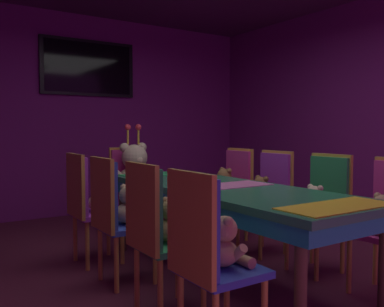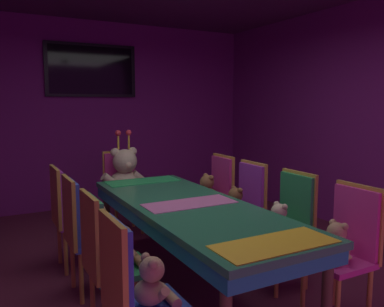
{
  "view_description": "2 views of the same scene",
  "coord_description": "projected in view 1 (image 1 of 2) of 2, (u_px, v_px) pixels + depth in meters",
  "views": [
    {
      "loc": [
        -2.09,
        -2.68,
        1.2
      ],
      "look_at": [
        -0.25,
        0.11,
        1.01
      ],
      "focal_mm": 39.72,
      "sensor_mm": 36.0,
      "label": 1
    },
    {
      "loc": [
        -1.5,
        -2.84,
        1.57
      ],
      "look_at": [
        -0.05,
        -0.14,
        1.18
      ],
      "focal_mm": 37.04,
      "sensor_mm": 36.0,
      "label": 2
    }
  ],
  "objects": [
    {
      "name": "wall_tv",
      "position": [
        88.0,
        68.0,
        5.92
      ],
      "size": [
        1.33,
        0.06,
        0.77
      ],
      "color": "black"
    },
    {
      "name": "chair_right_3",
      "position": [
        235.0,
        184.0,
        4.64
      ],
      "size": [
        0.42,
        0.41,
        0.98
      ],
      "rotation": [
        0.0,
        0.0,
        3.14
      ],
      "color": "#CC338C",
      "rests_on": "ground_plane"
    },
    {
      "name": "king_teddy_bear",
      "position": [
        135.0,
        172.0,
        4.78
      ],
      "size": [
        0.62,
        0.48,
        0.79
      ],
      "rotation": [
        0.0,
        0.0,
        -1.57
      ],
      "color": "beige",
      "rests_on": "throne_chair"
    },
    {
      "name": "teddy_left_1",
      "position": [
        172.0,
        223.0,
        2.77
      ],
      "size": [
        0.24,
        0.31,
        0.29
      ],
      "color": "#9E7247",
      "rests_on": "chair_left_1"
    },
    {
      "name": "chair_left_3",
      "position": [
        84.0,
        198.0,
        3.72
      ],
      "size": [
        0.42,
        0.41,
        0.98
      ],
      "color": "purple",
      "rests_on": "ground_plane"
    },
    {
      "name": "chair_left_1",
      "position": [
        153.0,
        224.0,
        2.69
      ],
      "size": [
        0.42,
        0.41,
        0.98
      ],
      "color": "#268C4C",
      "rests_on": "ground_plane"
    },
    {
      "name": "ground_plane",
      "position": [
        225.0,
        277.0,
        3.45
      ],
      "size": [
        7.9,
        7.9,
        0.0
      ],
      "primitive_type": "plane",
      "color": "#591E33"
    },
    {
      "name": "chair_right_1",
      "position": [
        325.0,
        200.0,
        3.61
      ],
      "size": [
        0.42,
        0.41,
        0.98
      ],
      "rotation": [
        0.0,
        0.0,
        3.14
      ],
      "color": "#268C4C",
      "rests_on": "ground_plane"
    },
    {
      "name": "teddy_right_3",
      "position": [
        224.0,
        185.0,
        4.56
      ],
      "size": [
        0.27,
        0.34,
        0.32
      ],
      "rotation": [
        0.0,
        0.0,
        3.14
      ],
      "color": "olive",
      "rests_on": "chair_right_3"
    },
    {
      "name": "teddy_right_0",
      "position": [
        382.0,
        216.0,
        3.01
      ],
      "size": [
        0.23,
        0.3,
        0.28
      ],
      "rotation": [
        0.0,
        0.0,
        3.14
      ],
      "color": "tan",
      "rests_on": "chair_right_0"
    },
    {
      "name": "teddy_left_2",
      "position": [
        129.0,
        207.0,
        3.31
      ],
      "size": [
        0.25,
        0.33,
        0.31
      ],
      "color": "tan",
      "rests_on": "chair_left_2"
    },
    {
      "name": "throne_chair",
      "position": [
        129.0,
        181.0,
        4.92
      ],
      "size": [
        0.41,
        0.42,
        0.98
      ],
      "rotation": [
        0.0,
        0.0,
        -1.57
      ],
      "color": "#CC338C",
      "rests_on": "ground_plane"
    },
    {
      "name": "banquet_table",
      "position": [
        225.0,
        197.0,
        3.41
      ],
      "size": [
        0.9,
        2.54,
        0.75
      ],
      "color": "#26724C",
      "rests_on": "ground_plane"
    },
    {
      "name": "wall_back",
      "position": [
        87.0,
        115.0,
        6.03
      ],
      "size": [
        5.2,
        0.12,
        2.8
      ],
      "primitive_type": "cube",
      "color": "#721E72",
      "rests_on": "ground_plane"
    },
    {
      "name": "chair_left_0",
      "position": [
        203.0,
        246.0,
        2.19
      ],
      "size": [
        0.42,
        0.41,
        0.98
      ],
      "color": "#2D47B2",
      "rests_on": "ground_plane"
    },
    {
      "name": "teddy_right_2",
      "position": [
        260.0,
        193.0,
        4.06
      ],
      "size": [
        0.24,
        0.31,
        0.29
      ],
      "rotation": [
        0.0,
        0.0,
        3.14
      ],
      "color": "brown",
      "rests_on": "chair_right_2"
    },
    {
      "name": "chair_right_2",
      "position": [
        271.0,
        191.0,
        4.14
      ],
      "size": [
        0.42,
        0.41,
        0.98
      ],
      "rotation": [
        0.0,
        0.0,
        3.14
      ],
      "color": "purple",
      "rests_on": "ground_plane"
    },
    {
      "name": "teddy_left_3",
      "position": [
        100.0,
        198.0,
        3.8
      ],
      "size": [
        0.24,
        0.31,
        0.29
      ],
      "color": "tan",
      "rests_on": "chair_left_3"
    },
    {
      "name": "chair_left_2",
      "position": [
        112.0,
        208.0,
        3.23
      ],
      "size": [
        0.42,
        0.41,
        0.98
      ],
      "color": "#2D47B2",
      "rests_on": "ground_plane"
    },
    {
      "name": "teddy_left_0",
      "position": [
        225.0,
        245.0,
        2.27
      ],
      "size": [
        0.23,
        0.3,
        0.28
      ],
      "color": "tan",
      "rests_on": "chair_left_0"
    },
    {
      "name": "teddy_right_1",
      "position": [
        313.0,
        204.0,
        3.53
      ],
      "size": [
        0.23,
        0.29,
        0.28
      ],
      "rotation": [
        0.0,
        0.0,
        3.14
      ],
      "color": "beige",
      "rests_on": "chair_right_1"
    }
  ]
}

